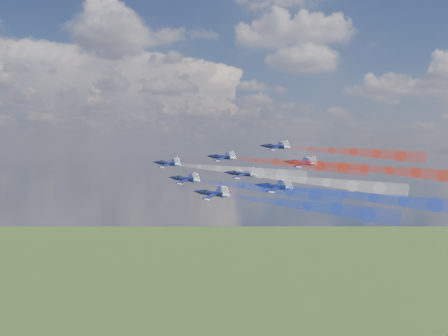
{
  "coord_description": "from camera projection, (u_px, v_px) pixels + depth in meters",
  "views": [
    {
      "loc": [
        10.8,
        -144.56,
        154.7
      ],
      "look_at": [
        11.9,
        8.28,
        149.47
      ],
      "focal_mm": 38.94,
      "sensor_mm": 36.0,
      "label": 1
    }
  ],
  "objects": [
    {
      "name": "trail_center_third",
      "position": [
        327.0,
        183.0,
        136.19
      ],
      "size": [
        39.86,
        25.54,
        8.05
      ],
      "primitive_type": null,
      "rotation": [
        0.07,
        -0.31,
        1.04
      ],
      "color": "white"
    },
    {
      "name": "trail_lead",
      "position": [
        238.0,
        171.0,
        150.29
      ],
      "size": [
        39.86,
        25.54,
        8.05
      ],
      "primitive_type": null,
      "rotation": [
        0.07,
        -0.31,
        1.04
      ],
      "color": "white"
    },
    {
      "name": "jet_rear_left",
      "position": [
        275.0,
        187.0,
        134.83
      ],
      "size": [
        15.36,
        14.67,
        6.76
      ],
      "primitive_type": null,
      "rotation": [
        0.07,
        -0.31,
        1.04
      ],
      "color": "black"
    },
    {
      "name": "trail_rear_right",
      "position": [
        389.0,
        170.0,
        139.86
      ],
      "size": [
        39.86,
        25.54,
        8.05
      ],
      "primitive_type": null,
      "rotation": [
        0.07,
        -0.31,
        1.04
      ],
      "color": "red"
    },
    {
      "name": "jet_outer_right",
      "position": [
        276.0,
        146.0,
        167.71
      ],
      "size": [
        15.36,
        14.67,
        6.76
      ],
      "primitive_type": null,
      "rotation": [
        0.07,
        -0.31,
        1.04
      ],
      "color": "black"
    },
    {
      "name": "jet_rear_right",
      "position": [
        301.0,
        163.0,
        152.74
      ],
      "size": [
        15.36,
        14.67,
        6.76
      ],
      "primitive_type": null,
      "rotation": [
        0.07,
        -0.31,
        1.04
      ],
      "color": "black"
    },
    {
      "name": "trail_outer_right",
      "position": [
        353.0,
        152.0,
        154.83
      ],
      "size": [
        39.86,
        25.54,
        8.05
      ],
      "primitive_type": null,
      "rotation": [
        0.07,
        -0.31,
        1.04
      ],
      "color": "red"
    },
    {
      "name": "jet_inner_left",
      "position": [
        185.0,
        179.0,
        148.36
      ],
      "size": [
        15.36,
        14.67,
        6.76
      ],
      "primitive_type": null,
      "rotation": [
        0.07,
        -0.31,
        1.04
      ],
      "color": "black"
    },
    {
      "name": "jet_inner_right",
      "position": [
        222.0,
        157.0,
        163.77
      ],
      "size": [
        15.36,
        14.67,
        6.76
      ],
      "primitive_type": null,
      "rotation": [
        0.07,
        -0.31,
        1.04
      ],
      "color": "black"
    },
    {
      "name": "trail_inner_right",
      "position": [
        297.0,
        164.0,
        150.89
      ],
      "size": [
        39.86,
        25.54,
        8.05
      ],
      "primitive_type": null,
      "rotation": [
        0.07,
        -0.31,
        1.04
      ],
      "color": "red"
    },
    {
      "name": "trail_inner_left",
      "position": [
        265.0,
        188.0,
        135.48
      ],
      "size": [
        39.86,
        25.54,
        8.05
      ],
      "primitive_type": null,
      "rotation": [
        0.07,
        -0.31,
        1.04
      ],
      "color": "blue"
    },
    {
      "name": "jet_outer_left",
      "position": [
        213.0,
        194.0,
        131.24
      ],
      "size": [
        15.36,
        14.67,
        6.76
      ],
      "primitive_type": null,
      "rotation": [
        0.07,
        -0.31,
        1.04
      ],
      "color": "black"
    },
    {
      "name": "trail_rear_left",
      "position": [
        374.0,
        198.0,
        121.95
      ],
      "size": [
        39.86,
        25.54,
        8.05
      ],
      "primitive_type": null,
      "rotation": [
        0.07,
        -0.31,
        1.04
      ],
      "color": "blue"
    },
    {
      "name": "jet_lead",
      "position": [
        168.0,
        163.0,
        163.18
      ],
      "size": [
        15.36,
        14.67,
        6.76
      ],
      "primitive_type": null,
      "rotation": [
        0.07,
        -0.31,
        1.04
      ],
      "color": "black"
    },
    {
      "name": "jet_center_third",
      "position": [
        241.0,
        174.0,
        149.08
      ],
      "size": [
        15.36,
        14.67,
        6.76
      ],
      "primitive_type": null,
      "rotation": [
        0.07,
        -0.31,
        1.04
      ],
      "color": "black"
    },
    {
      "name": "trail_outer_left",
      "position": [
        307.0,
        206.0,
        118.36
      ],
      "size": [
        39.86,
        25.54,
        8.05
      ],
      "primitive_type": null,
      "rotation": [
        0.07,
        -0.31,
        1.04
      ],
      "color": "blue"
    }
  ]
}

